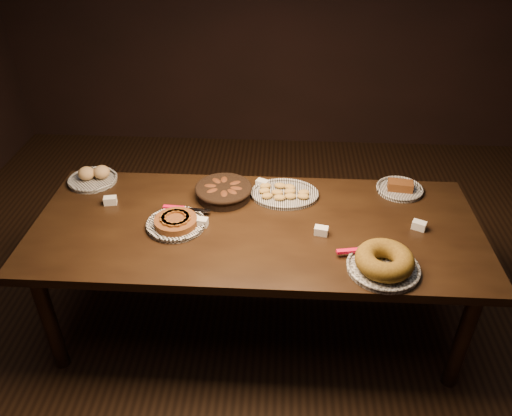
# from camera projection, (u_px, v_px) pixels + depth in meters

# --- Properties ---
(ground) EXTENTS (5.00, 5.00, 0.00)m
(ground) POSITION_uv_depth(u_px,v_px,m) (256.00, 321.00, 3.10)
(ground) COLOR black
(ground) RESTS_ON ground
(buffet_table) EXTENTS (2.40, 1.00, 0.75)m
(buffet_table) POSITION_uv_depth(u_px,v_px,m) (256.00, 235.00, 2.72)
(buffet_table) COLOR black
(buffet_table) RESTS_ON ground
(apple_tart_plate) EXTENTS (0.33, 0.32, 0.06)m
(apple_tart_plate) POSITION_uv_depth(u_px,v_px,m) (176.00, 222.00, 2.65)
(apple_tart_plate) COLOR white
(apple_tart_plate) RESTS_ON buffet_table
(madeleine_platter) EXTENTS (0.39, 0.32, 0.05)m
(madeleine_platter) POSITION_uv_depth(u_px,v_px,m) (284.00, 193.00, 2.90)
(madeleine_platter) COLOR black
(madeleine_platter) RESTS_ON buffet_table
(bundt_cake_plate) EXTENTS (0.40, 0.36, 0.11)m
(bundt_cake_plate) POSITION_uv_depth(u_px,v_px,m) (384.00, 262.00, 2.35)
(bundt_cake_plate) COLOR black
(bundt_cake_plate) RESTS_ON buffet_table
(croissant_basket) EXTENTS (0.40, 0.40, 0.08)m
(croissant_basket) POSITION_uv_depth(u_px,v_px,m) (224.00, 191.00, 2.87)
(croissant_basket) COLOR black
(croissant_basket) RESTS_ON buffet_table
(bread_roll_plate) EXTENTS (0.30, 0.30, 0.09)m
(bread_roll_plate) POSITION_uv_depth(u_px,v_px,m) (93.00, 177.00, 3.03)
(bread_roll_plate) COLOR white
(bread_roll_plate) RESTS_ON buffet_table
(loaf_plate) EXTENTS (0.27, 0.27, 0.06)m
(loaf_plate) POSITION_uv_depth(u_px,v_px,m) (400.00, 188.00, 2.94)
(loaf_plate) COLOR black
(loaf_plate) RESTS_ON buffet_table
(tent_cards) EXTENTS (1.78, 0.51, 0.04)m
(tent_cards) POSITION_uv_depth(u_px,v_px,m) (260.00, 212.00, 2.74)
(tent_cards) COLOR white
(tent_cards) RESTS_ON buffet_table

